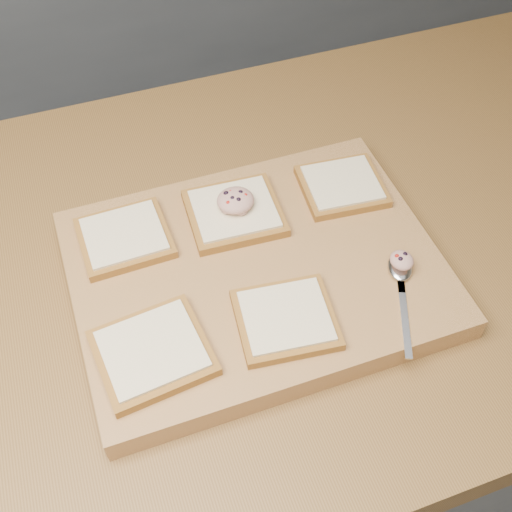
{
  "coord_description": "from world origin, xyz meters",
  "views": [
    {
      "loc": [
        -0.17,
        -0.54,
        1.6
      ],
      "look_at": [
        -0.0,
        -0.06,
        0.95
      ],
      "focal_mm": 45.0,
      "sensor_mm": 36.0,
      "label": 1
    }
  ],
  "objects_px": {
    "cutting_board": "(256,273)",
    "tuna_salad_dollop": "(235,200)",
    "spoon": "(401,274)",
    "bread_far_center": "(234,212)"
  },
  "relations": [
    {
      "from": "cutting_board",
      "to": "tuna_salad_dollop",
      "type": "distance_m",
      "value": 0.1
    },
    {
      "from": "cutting_board",
      "to": "spoon",
      "type": "relative_size",
      "value": 3.1
    },
    {
      "from": "tuna_salad_dollop",
      "to": "spoon",
      "type": "relative_size",
      "value": 0.34
    },
    {
      "from": "cutting_board",
      "to": "tuna_salad_dollop",
      "type": "relative_size",
      "value": 9.26
    },
    {
      "from": "cutting_board",
      "to": "tuna_salad_dollop",
      "type": "xyz_separation_m",
      "value": [
        0.0,
        0.09,
        0.05
      ]
    },
    {
      "from": "cutting_board",
      "to": "tuna_salad_dollop",
      "type": "height_order",
      "value": "tuna_salad_dollop"
    },
    {
      "from": "tuna_salad_dollop",
      "to": "cutting_board",
      "type": "bearing_deg",
      "value": -91.83
    },
    {
      "from": "spoon",
      "to": "cutting_board",
      "type": "bearing_deg",
      "value": 154.12
    },
    {
      "from": "cutting_board",
      "to": "spoon",
      "type": "distance_m",
      "value": 0.19
    },
    {
      "from": "bread_far_center",
      "to": "tuna_salad_dollop",
      "type": "bearing_deg",
      "value": 31.76
    }
  ]
}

